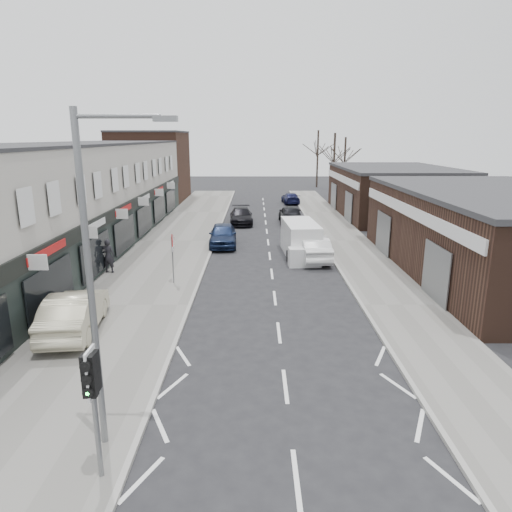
{
  "coord_description": "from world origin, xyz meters",
  "views": [
    {
      "loc": [
        -0.92,
        -10.69,
        7.5
      ],
      "look_at": [
        -0.9,
        8.05,
        2.6
      ],
      "focal_mm": 32.0,
      "sensor_mm": 36.0,
      "label": 1
    }
  ],
  "objects_px": {
    "parked_car_left_b": "(241,216)",
    "parked_car_right_c": "(291,198)",
    "white_van": "(301,240)",
    "parked_car_right_b": "(290,214)",
    "street_lamp": "(96,269)",
    "parked_car_left_a": "(223,235)",
    "traffic_light": "(92,384)",
    "warning_sign": "(173,244)",
    "parked_car_right_a": "(313,248)",
    "pedestrian": "(108,256)",
    "sedan_on_pavement": "(75,312)"
  },
  "relations": [
    {
      "from": "warning_sign",
      "to": "pedestrian",
      "type": "relative_size",
      "value": 1.42
    },
    {
      "from": "white_van",
      "to": "pedestrian",
      "type": "xyz_separation_m",
      "value": [
        -11.14,
        -4.2,
        0.05
      ]
    },
    {
      "from": "street_lamp",
      "to": "parked_car_left_b",
      "type": "bearing_deg",
      "value": 85.6
    },
    {
      "from": "parked_car_right_b",
      "to": "traffic_light",
      "type": "bearing_deg",
      "value": 78.2
    },
    {
      "from": "traffic_light",
      "to": "sedan_on_pavement",
      "type": "height_order",
      "value": "traffic_light"
    },
    {
      "from": "pedestrian",
      "to": "parked_car_right_b",
      "type": "height_order",
      "value": "pedestrian"
    },
    {
      "from": "sedan_on_pavement",
      "to": "parked_car_left_a",
      "type": "distance_m",
      "value": 15.71
    },
    {
      "from": "pedestrian",
      "to": "parked_car_right_a",
      "type": "xyz_separation_m",
      "value": [
        11.79,
        3.1,
        -0.29
      ]
    },
    {
      "from": "street_lamp",
      "to": "warning_sign",
      "type": "relative_size",
      "value": 2.96
    },
    {
      "from": "white_van",
      "to": "parked_car_right_a",
      "type": "bearing_deg",
      "value": -63.67
    },
    {
      "from": "warning_sign",
      "to": "pedestrian",
      "type": "xyz_separation_m",
      "value": [
        -3.98,
        1.92,
        -1.13
      ]
    },
    {
      "from": "traffic_light",
      "to": "warning_sign",
      "type": "xyz_separation_m",
      "value": [
        -0.76,
        14.02,
        -0.21
      ]
    },
    {
      "from": "white_van",
      "to": "parked_car_right_b",
      "type": "distance_m",
      "value": 11.6
    },
    {
      "from": "parked_car_left_b",
      "to": "parked_car_right_c",
      "type": "bearing_deg",
      "value": 64.27
    },
    {
      "from": "warning_sign",
      "to": "parked_car_left_a",
      "type": "xyz_separation_m",
      "value": [
        1.92,
        8.87,
        -1.41
      ]
    },
    {
      "from": "white_van",
      "to": "parked_car_right_b",
      "type": "relative_size",
      "value": 1.18
    },
    {
      "from": "parked_car_right_a",
      "to": "traffic_light",
      "type": "bearing_deg",
      "value": 65.59
    },
    {
      "from": "parked_car_left_a",
      "to": "parked_car_right_a",
      "type": "distance_m",
      "value": 7.03
    },
    {
      "from": "traffic_light",
      "to": "parked_car_right_b",
      "type": "xyz_separation_m",
      "value": [
        6.6,
        31.73,
        -1.59
      ]
    },
    {
      "from": "parked_car_left_b",
      "to": "parked_car_right_a",
      "type": "distance_m",
      "value": 13.3
    },
    {
      "from": "warning_sign",
      "to": "white_van",
      "type": "height_order",
      "value": "warning_sign"
    },
    {
      "from": "traffic_light",
      "to": "parked_car_right_a",
      "type": "relative_size",
      "value": 0.65
    },
    {
      "from": "warning_sign",
      "to": "white_van",
      "type": "bearing_deg",
      "value": 40.52
    },
    {
      "from": "traffic_light",
      "to": "parked_car_left_b",
      "type": "distance_m",
      "value": 31.54
    },
    {
      "from": "pedestrian",
      "to": "parked_car_right_a",
      "type": "height_order",
      "value": "pedestrian"
    },
    {
      "from": "street_lamp",
      "to": "pedestrian",
      "type": "relative_size",
      "value": 4.19
    },
    {
      "from": "parked_car_left_b",
      "to": "traffic_light",
      "type": "bearing_deg",
      "value": -96.89
    },
    {
      "from": "parked_car_right_c",
      "to": "parked_car_left_b",
      "type": "bearing_deg",
      "value": 63.04
    },
    {
      "from": "warning_sign",
      "to": "parked_car_right_b",
      "type": "bearing_deg",
      "value": 67.44
    },
    {
      "from": "white_van",
      "to": "parked_car_left_a",
      "type": "bearing_deg",
      "value": 148.03
    },
    {
      "from": "traffic_light",
      "to": "parked_car_left_a",
      "type": "height_order",
      "value": "traffic_light"
    },
    {
      "from": "parked_car_left_b",
      "to": "parked_car_right_c",
      "type": "relative_size",
      "value": 1.12
    },
    {
      "from": "street_lamp",
      "to": "parked_car_left_a",
      "type": "height_order",
      "value": "street_lamp"
    },
    {
      "from": "white_van",
      "to": "parked_car_right_b",
      "type": "bearing_deg",
      "value": 84.75
    },
    {
      "from": "parked_car_left_b",
      "to": "parked_car_right_a",
      "type": "relative_size",
      "value": 1.02
    },
    {
      "from": "traffic_light",
      "to": "parked_car_right_c",
      "type": "height_order",
      "value": "traffic_light"
    },
    {
      "from": "warning_sign",
      "to": "street_lamp",
      "type": "bearing_deg",
      "value": -87.16
    },
    {
      "from": "parked_car_left_b",
      "to": "parked_car_right_a",
      "type": "height_order",
      "value": "parked_car_right_a"
    },
    {
      "from": "parked_car_right_c",
      "to": "street_lamp",
      "type": "bearing_deg",
      "value": 75.75
    },
    {
      "from": "traffic_light",
      "to": "parked_car_left_a",
      "type": "xyz_separation_m",
      "value": [
        1.16,
        22.88,
        -1.62
      ]
    },
    {
      "from": "parked_car_left_b",
      "to": "parked_car_right_a",
      "type": "bearing_deg",
      "value": -71.5
    },
    {
      "from": "sedan_on_pavement",
      "to": "parked_car_left_a",
      "type": "relative_size",
      "value": 1.05
    },
    {
      "from": "warning_sign",
      "to": "white_van",
      "type": "xyz_separation_m",
      "value": [
        7.16,
        6.12,
        -1.17
      ]
    },
    {
      "from": "pedestrian",
      "to": "parked_car_right_c",
      "type": "relative_size",
      "value": 0.44
    },
    {
      "from": "parked_car_right_b",
      "to": "parked_car_left_b",
      "type": "bearing_deg",
      "value": 3.94
    },
    {
      "from": "parked_car_left_a",
      "to": "parked_car_right_a",
      "type": "bearing_deg",
      "value": -35.75
    },
    {
      "from": "parked_car_right_a",
      "to": "parked_car_right_c",
      "type": "relative_size",
      "value": 1.1
    },
    {
      "from": "warning_sign",
      "to": "sedan_on_pavement",
      "type": "relative_size",
      "value": 0.55
    },
    {
      "from": "pedestrian",
      "to": "parked_car_left_b",
      "type": "height_order",
      "value": "pedestrian"
    },
    {
      "from": "white_van",
      "to": "parked_car_right_a",
      "type": "xyz_separation_m",
      "value": [
        0.65,
        -1.09,
        -0.24
      ]
    }
  ]
}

